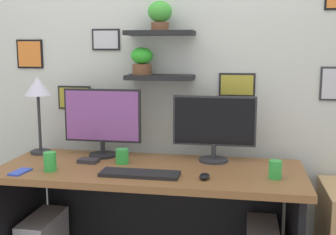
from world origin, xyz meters
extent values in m
cube|color=silver|center=(0.00, 0.44, 1.35)|extent=(4.40, 0.04, 2.70)
cube|color=black|center=(0.00, 0.32, 1.26)|extent=(0.43, 0.20, 0.03)
cube|color=black|center=(0.00, 0.32, 1.54)|extent=(0.43, 0.20, 0.03)
cylinder|color=brown|center=(-0.12, 0.32, 1.31)|extent=(0.12, 0.12, 0.07)
ellipsoid|color=green|center=(-0.12, 0.32, 1.40)|extent=(0.14, 0.14, 0.11)
cylinder|color=brown|center=(0.00, 0.32, 1.58)|extent=(0.11, 0.11, 0.05)
ellipsoid|color=green|center=(0.00, 0.32, 1.67)|extent=(0.15, 0.15, 0.13)
cube|color=#2D2D33|center=(1.08, 0.42, 1.23)|extent=(0.17, 0.02, 0.21)
cube|color=silver|center=(1.08, 0.41, 1.23)|extent=(0.14, 0.00, 0.19)
cube|color=black|center=(-0.94, 0.42, 1.40)|extent=(0.19, 0.02, 0.20)
cube|color=orange|center=(-0.94, 0.41, 1.40)|extent=(0.17, 0.00, 0.17)
cube|color=black|center=(-0.62, 0.42, 1.10)|extent=(0.24, 0.02, 0.16)
cube|color=gold|center=(-0.62, 0.41, 1.10)|extent=(0.21, 0.00, 0.14)
cube|color=black|center=(-0.39, 0.42, 1.50)|extent=(0.19, 0.02, 0.14)
cube|color=silver|center=(-0.39, 0.41, 1.50)|extent=(0.17, 0.00, 0.12)
cube|color=black|center=(0.49, 0.42, 1.21)|extent=(0.23, 0.02, 0.15)
cube|color=gold|center=(0.49, 0.41, 1.21)|extent=(0.21, 0.00, 0.13)
cube|color=brown|center=(0.00, 0.00, 0.73)|extent=(1.79, 0.68, 0.04)
cube|color=black|center=(-0.83, 0.00, 0.35)|extent=(0.04, 0.62, 0.71)
cube|color=black|center=(0.00, 0.30, 0.39)|extent=(1.59, 0.02, 0.50)
cylinder|color=black|center=(-0.36, 0.21, 0.76)|extent=(0.18, 0.18, 0.02)
cylinder|color=black|center=(-0.36, 0.21, 0.81)|extent=(0.03, 0.03, 0.09)
cube|color=black|center=(-0.36, 0.22, 1.02)|extent=(0.50, 0.02, 0.34)
cube|color=#8C4C99|center=(-0.36, 0.21, 1.02)|extent=(0.48, 0.00, 0.32)
cylinder|color=#2D2D33|center=(0.36, 0.21, 0.76)|extent=(0.18, 0.18, 0.02)
cylinder|color=#2D2D33|center=(0.36, 0.21, 0.81)|extent=(0.03, 0.03, 0.09)
cube|color=#2D2D33|center=(0.36, 0.22, 1.00)|extent=(0.51, 0.02, 0.31)
cube|color=black|center=(0.36, 0.21, 1.00)|extent=(0.49, 0.00, 0.28)
cube|color=black|center=(-0.02, -0.16, 0.76)|extent=(0.44, 0.14, 0.02)
ellipsoid|color=black|center=(0.34, -0.16, 0.77)|extent=(0.06, 0.09, 0.03)
cylinder|color=#2D2D33|center=(-0.79, 0.21, 0.76)|extent=(0.13, 0.13, 0.02)
cylinder|color=#2D2D33|center=(-0.79, 0.21, 0.95)|extent=(0.02, 0.02, 0.37)
cone|color=silver|center=(-0.79, 0.21, 1.20)|extent=(0.17, 0.17, 0.12)
cube|color=blue|center=(-0.70, -0.23, 0.76)|extent=(0.09, 0.15, 0.01)
cylinder|color=green|center=(-0.19, 0.06, 0.80)|extent=(0.08, 0.08, 0.09)
cylinder|color=green|center=(0.71, -0.09, 0.80)|extent=(0.07, 0.07, 0.10)
cube|color=#2D2D33|center=(-0.40, 0.04, 0.76)|extent=(0.12, 0.09, 0.02)
cylinder|color=green|center=(-0.55, -0.17, 0.81)|extent=(0.07, 0.07, 0.11)
camera|label=1|loc=(0.54, -2.40, 1.46)|focal=46.18mm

